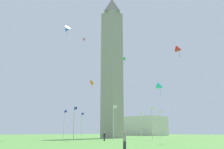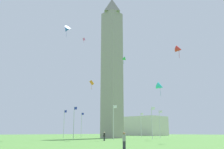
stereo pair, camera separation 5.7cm
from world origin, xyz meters
name	(u,v)px [view 1 (the left image)]	position (x,y,z in m)	size (l,w,h in m)	color
ground_plane	(112,138)	(0.00, 0.00, 0.00)	(260.00, 260.00, 0.00)	#548C3D
obelisk_monument	(112,64)	(0.00, 0.00, 21.58)	(4.75, 4.75, 43.16)	gray
flagpole_n	(152,121)	(13.64, 0.00, 4.31)	(1.12, 0.14, 7.85)	silver
flagpole_ne	(160,123)	(9.66, 9.60, 4.31)	(1.12, 0.14, 7.85)	silver
flagpole_e	(141,124)	(0.06, 13.58, 4.31)	(1.12, 0.14, 7.85)	silver
flagpole_se	(111,124)	(-9.54, 9.60, 4.31)	(1.12, 0.14, 7.85)	silver
flagpole_s	(81,124)	(-13.52, 0.00, 4.31)	(1.12, 0.14, 7.85)	silver
flagpole_sw	(64,122)	(-9.54, -9.60, 4.31)	(1.12, 0.14, 7.85)	silver
flagpole_w	(74,121)	(0.06, -13.58, 4.31)	(1.12, 0.14, 7.85)	silver
flagpole_nw	(114,120)	(9.66, -9.60, 4.31)	(1.12, 0.14, 7.85)	silver
person_black_shirt	(104,136)	(14.11, -16.99, 0.84)	(0.32, 0.32, 1.70)	#2D2D38
person_gray_shirt	(125,141)	(33.24, -33.25, 0.82)	(0.32, 0.32, 1.65)	#2D2D38
kite_blue_delta	(67,29)	(0.69, -17.44, 26.97)	(2.08, 1.65, 3.01)	blue
kite_cyan_delta	(160,87)	(19.46, -4.78, 11.61)	(2.33, 2.07, 3.21)	#33C6D1
kite_orange_box	(92,83)	(10.22, -17.05, 11.97)	(1.05, 1.07, 2.02)	orange
kite_green_delta	(124,59)	(12.71, -9.42, 18.46)	(1.44, 1.40, 1.90)	green
kite_pink_box	(84,39)	(-1.46, -9.92, 27.05)	(0.43, 0.73, 1.58)	pink
kite_red_delta	(179,49)	(28.37, -12.01, 16.46)	(1.67, 1.50, 2.43)	red
distant_building	(139,126)	(-31.01, 53.05, 4.70)	(26.25, 14.78, 9.40)	beige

